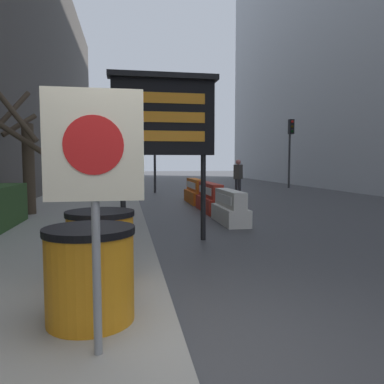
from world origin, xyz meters
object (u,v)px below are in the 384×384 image
Objects in this scene: warning_sign at (94,167)px; traffic_light_near_curb at (155,142)px; jersey_barrier_white at (230,209)px; traffic_cone_near at (208,201)px; traffic_light_far_side at (290,139)px; barrel_drum_foreground at (90,274)px; jersey_barrier_red_striped at (210,199)px; jersey_barrier_orange_near at (196,192)px; pedestrian_worker at (238,175)px; barrel_drum_middle at (101,246)px; message_board at (163,118)px.

traffic_light_near_curb is at bearing 84.14° from warning_sign.
traffic_cone_near is (-0.05, 2.31, -0.03)m from jersey_barrier_white.
traffic_light_far_side reaches higher than traffic_cone_near.
barrel_drum_foreground reaches higher than jersey_barrier_red_striped.
jersey_barrier_orange_near reaches higher than jersey_barrier_white.
warning_sign is (0.10, -0.61, 0.93)m from barrel_drum_foreground.
barrel_drum_foreground is 13.51m from pedestrian_worker.
jersey_barrier_white is 0.52× the size of traffic_light_near_curb.
traffic_cone_near is 11.89m from traffic_light_far_side.
jersey_barrier_white is at bearing -120.77° from traffic_light_far_side.
barrel_drum_middle is 0.21× the size of traffic_light_far_side.
barrel_drum_foreground is at bearing -104.96° from message_board.
jersey_barrier_red_striped is (1.85, 4.13, -1.97)m from message_board.
traffic_light_near_curb is at bearing -166.28° from traffic_light_far_side.
warning_sign reaches higher than jersey_barrier_orange_near.
jersey_barrier_red_striped is at bearing 67.53° from barrel_drum_middle.
barrel_drum_foreground is at bearing -119.44° from traffic_light_far_side.
jersey_barrier_orange_near is (2.87, 10.44, -0.17)m from barrel_drum_foreground.
traffic_light_near_curb is (1.74, 15.38, 1.94)m from barrel_drum_foreground.
jersey_barrier_white is at bearing 66.42° from warning_sign.
traffic_light_far_side is 2.44× the size of pedestrian_worker.
traffic_cone_near is at bearing 72.58° from warning_sign.
jersey_barrier_red_striped is at bearing -90.00° from jersey_barrier_orange_near.
jersey_barrier_white reaches higher than traffic_cone_near.
traffic_light_far_side is (6.96, 9.30, 2.56)m from traffic_cone_near.
jersey_barrier_white is (2.77, 6.34, -1.13)m from warning_sign.
warning_sign is 7.01m from jersey_barrier_white.
traffic_cone_near is (2.80, 6.97, -0.23)m from barrel_drum_middle.
traffic_light_far_side reaches higher than barrel_drum_foreground.
barrel_drum_middle is 0.50× the size of pedestrian_worker.
traffic_light_far_side is at bearing 61.67° from warning_sign.
traffic_cone_near is (1.79, 4.20, -2.03)m from message_board.
barrel_drum_foreground is 0.38× the size of jersey_barrier_orange_near.
barrel_drum_middle is (0.02, 1.07, 0.00)m from barrel_drum_foreground.
pedestrian_worker is at bearing 41.90° from jersey_barrier_orange_near.
jersey_barrier_red_striped is 0.10m from traffic_cone_near.
warning_sign is 0.87× the size of jersey_barrier_orange_near.
jersey_barrier_white is at bearing 63.37° from barrel_drum_foreground.
warning_sign is 0.47× the size of traffic_light_far_side.
jersey_barrier_orange_near is at bearing 73.05° from barrel_drum_middle.
warning_sign is at bearing 18.82° from pedestrian_worker.
message_board is at bearing -122.98° from traffic_light_far_side.
traffic_light_near_curb is 0.86× the size of traffic_light_far_side.
traffic_light_far_side is at bearing 59.02° from barrel_drum_middle.
jersey_barrier_orange_near is at bearing 74.37° from message_board.
barrel_drum_foreground is 0.50× the size of pedestrian_worker.
jersey_barrier_white is 9.95m from traffic_light_near_curb.
traffic_light_near_curb reaches higher than traffic_cone_near.
message_board is at bearing 69.99° from barrel_drum_middle.
traffic_light_far_side is (6.91, 11.61, 2.53)m from jersey_barrier_white.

